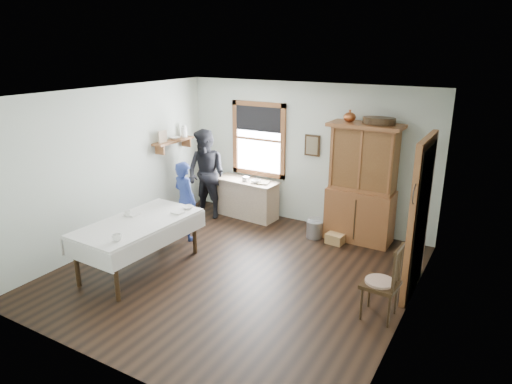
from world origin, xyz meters
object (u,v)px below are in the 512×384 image
dining_table (140,245)px  pail (314,229)px  wicker_basket (335,239)px  china_hutch (362,184)px  woman_blue (185,204)px  figure_dark (206,178)px  work_counter (246,198)px  spindle_chair (381,281)px

dining_table → pail: (1.88, 2.47, -0.24)m
pail → wicker_basket: pail is taller
china_hutch → woman_blue: (-2.71, -1.48, -0.39)m
china_hutch → figure_dark: bearing=-171.8°
china_hutch → woman_blue: size_ratio=1.58×
work_counter → woman_blue: woman_blue is taller
china_hutch → work_counter: bearing=-179.6°
wicker_basket → woman_blue: bearing=-155.1°
spindle_chair → woman_blue: (-3.70, 0.76, 0.15)m
work_counter → china_hutch: bearing=4.3°
spindle_chair → figure_dark: 4.42m
china_hutch → pail: china_hutch is taller
china_hutch → wicker_basket: 1.07m
spindle_chair → wicker_basket: size_ratio=3.41×
dining_table → spindle_chair: (3.58, 0.53, 0.12)m
spindle_chair → wicker_basket: (-1.29, 1.87, -0.42)m
wicker_basket → work_counter: bearing=169.7°
work_counter → spindle_chair: size_ratio=1.31×
dining_table → wicker_basket: size_ratio=6.58×
china_hutch → dining_table: 3.85m
china_hutch → dining_table: size_ratio=1.06×
work_counter → woman_blue: size_ratio=1.01×
work_counter → spindle_chair: spindle_chair is taller
wicker_basket → figure_dark: (-2.73, -0.04, 0.74)m
dining_table → spindle_chair: bearing=8.4°
china_hutch → figure_dark: size_ratio=1.27×
spindle_chair → pail: spindle_chair is taller
dining_table → wicker_basket: dining_table is taller
china_hutch → pail: size_ratio=6.76×
pail → wicker_basket: 0.43m
work_counter → wicker_basket: bearing=-5.8°
dining_table → woman_blue: 1.32m
pail → wicker_basket: size_ratio=1.03×
work_counter → dining_table: (-0.24, -2.78, 0.01)m
dining_table → figure_dark: size_ratio=1.20×
pail → woman_blue: size_ratio=0.23×
work_counter → china_hutch: (2.35, -0.01, 0.66)m
woman_blue → figure_dark: 1.14m
wicker_basket → pail: bearing=170.7°
china_hutch → spindle_chair: bearing=-65.6°
work_counter → pail: size_ratio=4.32×
spindle_chair → figure_dark: figure_dark is taller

